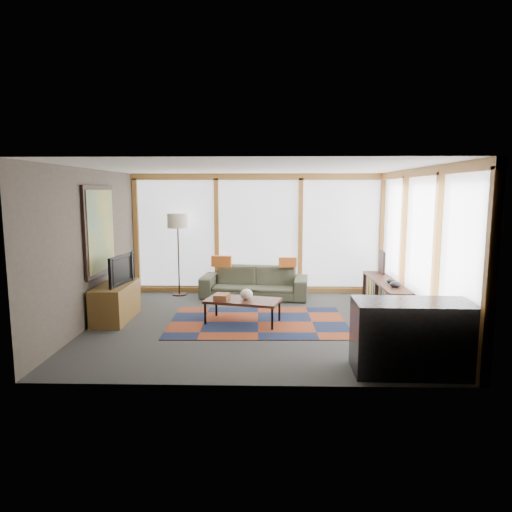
{
  "coord_description": "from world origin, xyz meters",
  "views": [
    {
      "loc": [
        0.2,
        -7.5,
        2.24
      ],
      "look_at": [
        0.0,
        0.4,
        1.1
      ],
      "focal_mm": 32.0,
      "sensor_mm": 36.0,
      "label": 1
    }
  ],
  "objects_px": {
    "television": "(117,270)",
    "bookshelf": "(385,295)",
    "coffee_table": "(243,311)",
    "bar_counter": "(412,337)",
    "sofa": "(254,282)",
    "floor_lamp": "(178,255)",
    "tv_console": "(116,302)"
  },
  "relations": [
    {
      "from": "floor_lamp",
      "to": "coffee_table",
      "type": "height_order",
      "value": "floor_lamp"
    },
    {
      "from": "sofa",
      "to": "television",
      "type": "relative_size",
      "value": 2.46
    },
    {
      "from": "television",
      "to": "bookshelf",
      "type": "bearing_deg",
      "value": -72.45
    },
    {
      "from": "floor_lamp",
      "to": "tv_console",
      "type": "distance_m",
      "value": 2.12
    },
    {
      "from": "tv_console",
      "to": "coffee_table",
      "type": "bearing_deg",
      "value": -4.01
    },
    {
      "from": "television",
      "to": "floor_lamp",
      "type": "bearing_deg",
      "value": -11.75
    },
    {
      "from": "coffee_table",
      "to": "television",
      "type": "relative_size",
      "value": 1.37
    },
    {
      "from": "bookshelf",
      "to": "television",
      "type": "xyz_separation_m",
      "value": [
        -4.82,
        -0.78,
        0.61
      ]
    },
    {
      "from": "floor_lamp",
      "to": "television",
      "type": "xyz_separation_m",
      "value": [
        -0.69,
        -1.9,
        0.01
      ]
    },
    {
      "from": "television",
      "to": "bar_counter",
      "type": "xyz_separation_m",
      "value": [
        4.38,
        -2.24,
        -0.44
      ]
    },
    {
      "from": "floor_lamp",
      "to": "tv_console",
      "type": "bearing_deg",
      "value": -111.17
    },
    {
      "from": "bookshelf",
      "to": "bar_counter",
      "type": "bearing_deg",
      "value": -98.44
    },
    {
      "from": "coffee_table",
      "to": "bar_counter",
      "type": "height_order",
      "value": "bar_counter"
    },
    {
      "from": "coffee_table",
      "to": "sofa",
      "type": "bearing_deg",
      "value": 85.63
    },
    {
      "from": "bar_counter",
      "to": "television",
      "type": "bearing_deg",
      "value": 154.11
    },
    {
      "from": "bookshelf",
      "to": "television",
      "type": "distance_m",
      "value": 4.93
    },
    {
      "from": "floor_lamp",
      "to": "bookshelf",
      "type": "xyz_separation_m",
      "value": [
        4.13,
        -1.12,
        -0.6
      ]
    },
    {
      "from": "tv_console",
      "to": "television",
      "type": "distance_m",
      "value": 0.57
    },
    {
      "from": "floor_lamp",
      "to": "tv_console",
      "type": "height_order",
      "value": "floor_lamp"
    },
    {
      "from": "sofa",
      "to": "bar_counter",
      "type": "xyz_separation_m",
      "value": [
        2.05,
        -3.95,
        0.13
      ]
    },
    {
      "from": "sofa",
      "to": "television",
      "type": "bearing_deg",
      "value": -137.41
    },
    {
      "from": "coffee_table",
      "to": "television",
      "type": "height_order",
      "value": "television"
    },
    {
      "from": "tv_console",
      "to": "bar_counter",
      "type": "height_order",
      "value": "bar_counter"
    },
    {
      "from": "tv_console",
      "to": "bar_counter",
      "type": "bearing_deg",
      "value": -26.73
    },
    {
      "from": "coffee_table",
      "to": "tv_console",
      "type": "relative_size",
      "value": 0.98
    },
    {
      "from": "coffee_table",
      "to": "bar_counter",
      "type": "relative_size",
      "value": 0.87
    },
    {
      "from": "television",
      "to": "sofa",
      "type": "bearing_deg",
      "value": -45.16
    },
    {
      "from": "floor_lamp",
      "to": "sofa",
      "type": "bearing_deg",
      "value": -6.31
    },
    {
      "from": "floor_lamp",
      "to": "coffee_table",
      "type": "distance_m",
      "value": 2.63
    },
    {
      "from": "television",
      "to": "bar_counter",
      "type": "height_order",
      "value": "television"
    },
    {
      "from": "bookshelf",
      "to": "television",
      "type": "bearing_deg",
      "value": -170.8
    },
    {
      "from": "sofa",
      "to": "coffee_table",
      "type": "bearing_deg",
      "value": -88.26
    }
  ]
}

